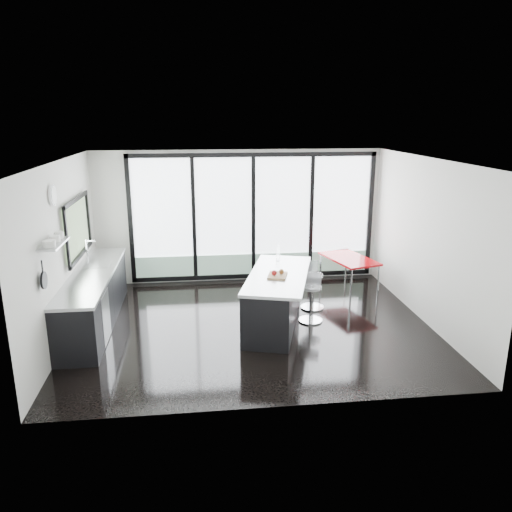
{
  "coord_description": "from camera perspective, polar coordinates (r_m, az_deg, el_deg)",
  "views": [
    {
      "loc": [
        -0.88,
        -7.85,
        3.47
      ],
      "look_at": [
        0.1,
        0.3,
        1.15
      ],
      "focal_mm": 35.0,
      "sensor_mm": 36.0,
      "label": 1
    }
  ],
  "objects": [
    {
      "name": "ceiling",
      "position": [
        7.93,
        -0.47,
        10.93
      ],
      "size": [
        6.0,
        5.0,
        0.0
      ],
      "primitive_type": "cube",
      "color": "white",
      "rests_on": "wall_back"
    },
    {
      "name": "red_table",
      "position": [
        10.39,
        10.51,
        -2.01
      ],
      "size": [
        1.05,
        1.43,
        0.69
      ],
      "primitive_type": "cube",
      "rotation": [
        0.0,
        0.0,
        0.27
      ],
      "color": "#A6070C",
      "rests_on": "floor"
    },
    {
      "name": "wall_left",
      "position": [
        8.61,
        -20.76,
        1.93
      ],
      "size": [
        0.26,
        5.0,
        2.8
      ],
      "color": "beige",
      "rests_on": "ground"
    },
    {
      "name": "wall_back",
      "position": [
        10.61,
        -0.47,
        3.82
      ],
      "size": [
        6.0,
        0.09,
        2.8
      ],
      "color": "beige",
      "rests_on": "ground"
    },
    {
      "name": "bar_stool_far",
      "position": [
        9.31,
        6.49,
        -3.99
      ],
      "size": [
        0.5,
        0.5,
        0.68
      ],
      "primitive_type": "cylinder",
      "rotation": [
        0.0,
        0.0,
        0.21
      ],
      "color": "silver",
      "rests_on": "floor"
    },
    {
      "name": "counter_cabinets",
      "position": [
        8.96,
        -18.02,
        -4.63
      ],
      "size": [
        0.69,
        3.24,
        1.36
      ],
      "color": "black",
      "rests_on": "floor"
    },
    {
      "name": "bar_stool_near",
      "position": [
        8.73,
        6.28,
        -5.43
      ],
      "size": [
        0.52,
        0.52,
        0.65
      ],
      "primitive_type": "cylinder",
      "rotation": [
        0.0,
        0.0,
        -0.31
      ],
      "color": "silver",
      "rests_on": "floor"
    },
    {
      "name": "wall_front",
      "position": [
        5.81,
        2.31,
        -5.14
      ],
      "size": [
        6.0,
        0.0,
        2.8
      ],
      "primitive_type": "cube",
      "color": "beige",
      "rests_on": "ground"
    },
    {
      "name": "floor",
      "position": [
        8.63,
        -0.43,
        -7.93
      ],
      "size": [
        6.0,
        5.0,
        0.0
      ],
      "primitive_type": "cube",
      "color": "black",
      "rests_on": "ground"
    },
    {
      "name": "wall_right",
      "position": [
        9.0,
        18.91,
        1.61
      ],
      "size": [
        0.0,
        5.0,
        2.8
      ],
      "primitive_type": "cube",
      "color": "beige",
      "rests_on": "ground"
    },
    {
      "name": "island",
      "position": [
        8.52,
        2.06,
        -4.87
      ],
      "size": [
        1.53,
        2.42,
        1.19
      ],
      "color": "black",
      "rests_on": "floor"
    }
  ]
}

